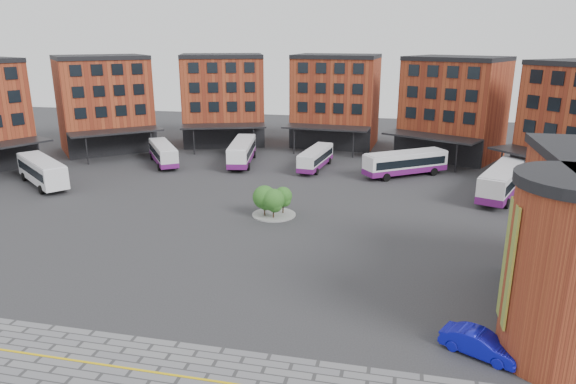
% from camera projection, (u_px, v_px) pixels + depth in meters
% --- Properties ---
extents(ground, '(160.00, 160.00, 0.00)m').
position_uv_depth(ground, '(213.00, 262.00, 40.93)').
color(ground, '#28282B').
rests_on(ground, ground).
extents(yellow_line, '(26.00, 0.15, 0.02)m').
position_uv_depth(yellow_line, '(156.00, 372.00, 27.43)').
color(yellow_line, gold).
rests_on(yellow_line, paving_zone).
extents(main_building, '(94.14, 42.48, 14.60)m').
position_uv_depth(main_building, '(272.00, 108.00, 75.56)').
color(main_building, '#943D20').
rests_on(main_building, ground).
extents(tree_island, '(4.40, 4.40, 3.20)m').
position_uv_depth(tree_island, '(272.00, 200.00, 50.75)').
color(tree_island, gray).
rests_on(tree_island, ground).
extents(bus_a, '(10.76, 9.06, 3.26)m').
position_uv_depth(bus_a, '(42.00, 170.00, 61.60)').
color(bus_a, white).
rests_on(bus_a, ground).
extents(bus_b, '(8.00, 9.92, 2.94)m').
position_uv_depth(bus_b, '(163.00, 153.00, 72.01)').
color(bus_b, silver).
rests_on(bus_b, ground).
extents(bus_c, '(4.67, 11.91, 3.27)m').
position_uv_depth(bus_c, '(242.00, 151.00, 72.22)').
color(bus_c, white).
rests_on(bus_c, ground).
extents(bus_d, '(3.46, 10.05, 2.77)m').
position_uv_depth(bus_d, '(316.00, 158.00, 69.58)').
color(bus_d, white).
rests_on(bus_d, ground).
extents(bus_e, '(10.77, 8.72, 3.20)m').
position_uv_depth(bus_e, '(405.00, 163.00, 65.79)').
color(bus_e, white).
rests_on(bus_e, ground).
extents(bus_f, '(7.06, 12.49, 3.46)m').
position_uv_depth(bus_f, '(503.00, 181.00, 57.06)').
color(bus_f, silver).
rests_on(bus_f, ground).
extents(blue_car, '(4.55, 3.32, 1.43)m').
position_uv_depth(blue_car, '(480.00, 344.00, 28.81)').
color(blue_car, '#0D10B3').
rests_on(blue_car, ground).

